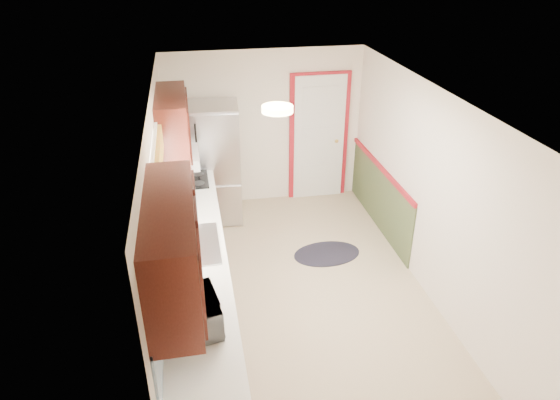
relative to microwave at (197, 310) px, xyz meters
name	(u,v)px	position (x,y,z in m)	size (l,w,h in m)	color
room_shell	(301,204)	(1.20, 1.46, 0.09)	(3.20, 5.20, 2.52)	tan
kitchen_run	(191,261)	(-0.04, 1.17, -0.30)	(0.63, 4.00, 2.20)	#3E140E
back_wall_trim	(332,150)	(2.19, 3.67, -0.22)	(1.12, 2.30, 2.08)	maroon
ceiling_fixture	(277,109)	(0.90, 1.26, 1.25)	(0.30, 0.30, 0.06)	#FFD88C
microwave	(197,310)	(0.00, 0.00, 0.00)	(0.51, 0.28, 0.35)	white
refrigerator	(215,163)	(0.38, 3.51, -0.23)	(0.78, 0.76, 1.76)	#B7B7BC
rug	(327,254)	(1.75, 2.18, -1.11)	(0.91, 0.59, 0.01)	black
cooktop	(190,180)	(0.01, 2.86, -0.16)	(0.48, 0.58, 0.02)	black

